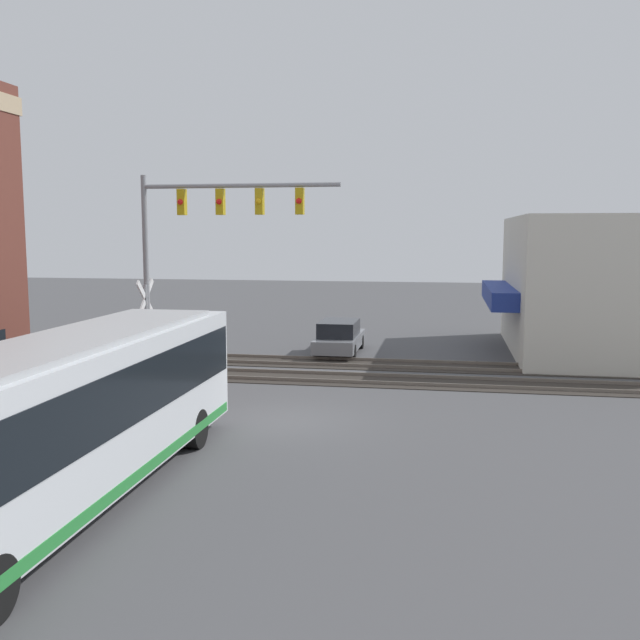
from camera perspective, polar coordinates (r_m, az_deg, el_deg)
name	(u,v)px	position (r m, az deg, el deg)	size (l,w,h in m)	color
ground_plane	(287,420)	(21.03, -2.66, -8.00)	(120.00, 120.00, 0.00)	#4C4C4F
shop_building	(601,286)	(34.50, 21.53, 2.58)	(11.50, 9.01, 6.16)	beige
city_bus	(72,413)	(15.13, -19.22, -7.02)	(12.35, 2.59, 3.38)	silver
traffic_signal_gantry	(204,228)	(25.42, -9.24, 7.26)	(0.42, 7.12, 7.45)	gray
crossing_signal	(146,321)	(26.22, -13.75, -0.09)	(1.41, 1.18, 3.81)	gray
rail_track_near	(322,378)	(26.75, 0.16, -4.67)	(2.60, 60.00, 0.15)	#332D28
rail_track_far	(335,363)	(29.85, 1.22, -3.45)	(2.60, 60.00, 0.15)	#332D28
parked_car_grey	(339,338)	(32.26, 1.56, -1.45)	(4.69, 1.82, 1.51)	slate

